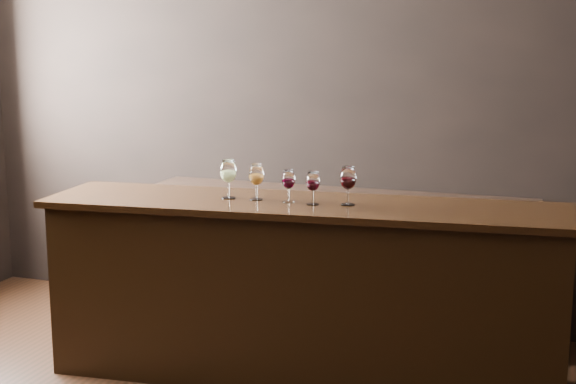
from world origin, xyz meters
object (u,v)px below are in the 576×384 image
(bar_counter, at_px, (302,294))
(glass_red_c, at_px, (348,179))
(glass_amber, at_px, (256,175))
(glass_red_a, at_px, (288,180))
(glass_white, at_px, (228,172))
(glass_red_b, at_px, (313,182))
(back_bar_shelf, at_px, (336,260))

(bar_counter, distance_m, glass_red_c, 0.69)
(glass_amber, distance_m, glass_red_c, 0.50)
(bar_counter, bearing_deg, glass_red_a, -174.16)
(glass_white, distance_m, glass_red_c, 0.66)
(glass_white, height_order, glass_red_c, glass_white)
(bar_counter, height_order, glass_red_b, glass_red_b)
(glass_white, relative_size, glass_red_b, 1.20)
(glass_white, distance_m, glass_amber, 0.16)
(glass_white, relative_size, glass_amber, 1.10)
(back_bar_shelf, bearing_deg, glass_white, -113.07)
(bar_counter, xyz_separation_m, glass_white, (-0.42, -0.03, 0.66))
(back_bar_shelf, bearing_deg, bar_counter, -86.58)
(glass_red_a, bearing_deg, glass_red_c, 5.06)
(glass_white, bearing_deg, glass_red_a, 2.39)
(glass_red_a, relative_size, glass_red_c, 0.85)
(glass_amber, relative_size, glass_red_c, 0.95)
(glass_red_a, distance_m, glass_red_b, 0.15)
(glass_amber, xyz_separation_m, glass_red_b, (0.33, -0.03, -0.01))
(back_bar_shelf, xyz_separation_m, glass_white, (-0.37, -0.86, 0.69))
(glass_red_b, xyz_separation_m, glass_red_c, (0.18, 0.05, 0.02))
(bar_counter, height_order, back_bar_shelf, bar_counter)
(bar_counter, bearing_deg, glass_white, 178.29)
(back_bar_shelf, height_order, glass_amber, glass_amber)
(glass_red_a, relative_size, glass_red_b, 0.98)
(glass_red_a, height_order, glass_red_b, glass_red_b)
(glass_amber, bearing_deg, glass_red_c, 2.90)
(bar_counter, xyz_separation_m, glass_amber, (-0.26, -0.01, 0.64))
(back_bar_shelf, xyz_separation_m, glass_red_c, (0.29, -0.82, 0.68))
(glass_red_b, bearing_deg, bar_counter, 150.46)
(back_bar_shelf, xyz_separation_m, glass_red_a, (-0.03, -0.85, 0.66))
(bar_counter, relative_size, glass_red_c, 13.23)
(glass_amber, relative_size, glass_red_b, 1.10)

